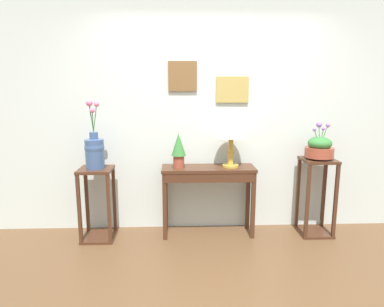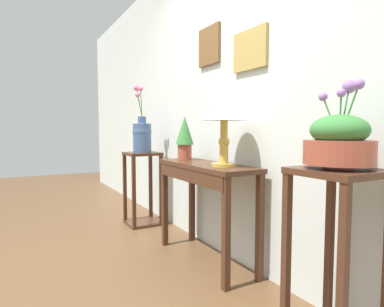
# 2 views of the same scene
# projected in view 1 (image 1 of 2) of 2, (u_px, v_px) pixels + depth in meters

# --- Properties ---
(ground_plane) EXTENTS (12.00, 12.00, 0.01)m
(ground_plane) POSITION_uv_depth(u_px,v_px,m) (224.00, 296.00, 2.81)
(ground_plane) COLOR brown
(back_wall_with_art) EXTENTS (9.00, 0.13, 2.80)m
(back_wall_with_art) POSITION_uv_depth(u_px,v_px,m) (210.00, 111.00, 3.98)
(back_wall_with_art) COLOR silver
(back_wall_with_art) RESTS_ON ground
(console_table) EXTENTS (1.04, 0.35, 0.79)m
(console_table) POSITION_uv_depth(u_px,v_px,m) (208.00, 179.00, 3.85)
(console_table) COLOR #472819
(console_table) RESTS_ON ground
(table_lamp) EXTENTS (0.33, 0.33, 0.52)m
(table_lamp) POSITION_uv_depth(u_px,v_px,m) (231.00, 132.00, 3.77)
(table_lamp) COLOR gold
(table_lamp) RESTS_ON console_table
(potted_plant_on_console) EXTENTS (0.16, 0.16, 0.38)m
(potted_plant_on_console) POSITION_uv_depth(u_px,v_px,m) (179.00, 149.00, 3.77)
(potted_plant_on_console) COLOR #9E4733
(potted_plant_on_console) RESTS_ON console_table
(pedestal_stand_left) EXTENTS (0.36, 0.36, 0.81)m
(pedestal_stand_left) POSITION_uv_depth(u_px,v_px,m) (98.00, 204.00, 3.79)
(pedestal_stand_left) COLOR #472819
(pedestal_stand_left) RESTS_ON ground
(flower_vase_tall_left) EXTENTS (0.21, 0.21, 0.74)m
(flower_vase_tall_left) POSITION_uv_depth(u_px,v_px,m) (94.00, 149.00, 3.67)
(flower_vase_tall_left) COLOR #3D5684
(flower_vase_tall_left) RESTS_ON pedestal_stand_left
(pedestal_stand_right) EXTENTS (0.36, 0.36, 0.88)m
(pedestal_stand_right) POSITION_uv_depth(u_px,v_px,m) (316.00, 197.00, 3.92)
(pedestal_stand_right) COLOR #472819
(pedestal_stand_right) RESTS_ON ground
(planter_bowl_wide_right) EXTENTS (0.31, 0.31, 0.41)m
(planter_bowl_wide_right) POSITION_uv_depth(u_px,v_px,m) (319.00, 148.00, 3.81)
(planter_bowl_wide_right) COLOR #9E4733
(planter_bowl_wide_right) RESTS_ON pedestal_stand_right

